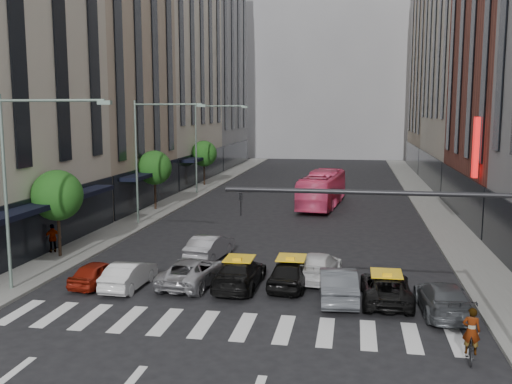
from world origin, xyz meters
The scene contains 31 objects.
ground centered at (0.00, 0.00, 0.00)m, with size 160.00×160.00×0.00m, color black.
sidewalk_left centered at (-11.50, 30.00, 0.07)m, with size 3.00×96.00×0.15m, color slate.
sidewalk_right centered at (11.50, 30.00, 0.07)m, with size 3.00×96.00×0.15m, color slate.
building_left_b centered at (-17.00, 28.00, 12.00)m, with size 8.00×16.00×24.00m, color tan.
building_left_c centered at (-17.00, 46.00, 18.00)m, with size 8.00×20.00×36.00m, color beige.
building_left_d centered at (-17.00, 65.00, 15.00)m, with size 8.00×18.00×30.00m, color gray.
building_right_c centered at (17.00, 46.00, 20.00)m, with size 8.00×20.00×40.00m, color beige.
building_right_d centered at (17.00, 65.00, 14.00)m, with size 8.00×18.00×28.00m, color tan.
building_far centered at (0.00, 85.00, 18.00)m, with size 30.00×10.00×36.00m, color gray.
tree_near centered at (-11.80, 10.00, 3.65)m, with size 2.88×2.88×4.95m.
tree_mid centered at (-11.80, 26.00, 3.65)m, with size 2.88×2.88×4.95m.
tree_far centered at (-11.80, 42.00, 3.65)m, with size 2.88×2.88×4.95m.
streetlamp_near centered at (-10.04, 4.00, 5.90)m, with size 5.38×0.25×9.00m.
streetlamp_mid centered at (-10.04, 20.00, 5.90)m, with size 5.38×0.25×9.00m.
streetlamp_far centered at (-10.04, 36.00, 5.90)m, with size 5.38×0.25×9.00m.
traffic_signal centered at (7.69, -1.00, 4.47)m, with size 10.10×0.20×6.00m.
liberty_sign centered at (12.60, 20.00, 6.00)m, with size 0.30×0.70×4.00m.
car_red centered at (-7.40, 5.57, 0.61)m, with size 1.43×3.57×1.22m, color maroon.
car_white_front centered at (-5.75, 5.44, 0.65)m, with size 1.37×3.92×1.29m, color #BBBBBB.
car_silver centered at (-2.90, 6.41, 0.67)m, with size 2.21×4.80×1.33m, color #97979C.
taxi_left centered at (-0.56, 6.38, 0.70)m, with size 1.97×4.85×1.41m, color black.
taxi_center centered at (1.88, 6.83, 0.72)m, with size 1.70×4.23×1.44m, color black.
car_grey_mid centered at (4.13, 5.34, 0.75)m, with size 1.59×4.56×1.50m, color #474B50.
taxi_right centered at (6.24, 5.44, 0.64)m, with size 2.13×4.62×1.29m, color black.
car_grey_curb centered at (8.50, 4.32, 0.67)m, with size 1.88×4.63×1.34m, color #404448.
car_row2_left centered at (-3.28, 11.28, 0.71)m, with size 1.51×4.33×1.43m, color gray.
car_row2_right centered at (3.05, 8.41, 0.67)m, with size 1.88×4.62×1.34m, color white.
bus centered at (2.02, 30.35, 1.54)m, with size 2.59×11.06×3.08m, color #F8497B.
motorcycle centered at (8.75, -0.20, 0.40)m, with size 0.53×1.51×0.79m, color black.
rider centered at (8.75, -0.20, 1.61)m, with size 0.59×0.39×1.62m, color gray.
pedestrian_far centered at (-12.60, 10.68, 0.99)m, with size 0.98×0.41×1.68m, color gray.
Camera 1 is at (4.72, -19.48, 8.41)m, focal length 40.00 mm.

